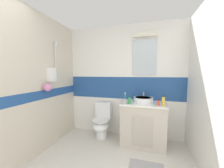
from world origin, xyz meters
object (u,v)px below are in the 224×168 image
sink_basin (143,100)px  perfume_flask_small (158,102)px  toothbrush_cup (124,101)px  shampoo_bottle_tall (163,101)px  toilet (102,121)px  soap_dispenser (129,101)px

sink_basin → perfume_flask_small: 0.33m
toothbrush_cup → shampoo_bottle_tall: toothbrush_cup is taller
sink_basin → toothbrush_cup: bearing=-147.4°
toilet → toothbrush_cup: toothbrush_cup is taller
shampoo_bottle_tall → perfume_flask_small: size_ratio=1.59×
sink_basin → toilet: size_ratio=0.55×
soap_dispenser → perfume_flask_small: (0.53, 0.01, -0.00)m
toothbrush_cup → soap_dispenser: (0.09, 0.02, 0.00)m
toilet → soap_dispenser: soap_dispenser is taller
toilet → perfume_flask_small: perfume_flask_small is taller
soap_dispenser → perfume_flask_small: size_ratio=1.36×
perfume_flask_small → shampoo_bottle_tall: bearing=-14.9°
toothbrush_cup → soap_dispenser: size_ratio=1.39×
toilet → shampoo_bottle_tall: (1.24, -0.21, 0.58)m
sink_basin → toilet: (-0.89, -0.00, -0.54)m
sink_basin → toilet: bearing=-179.8°
sink_basin → shampoo_bottle_tall: bearing=-31.6°
sink_basin → toothbrush_cup: 0.41m
soap_dispenser → perfume_flask_small: 0.53m
toothbrush_cup → shampoo_bottle_tall: bearing=0.3°
toilet → toothbrush_cup: bearing=-21.7°
shampoo_bottle_tall → perfume_flask_small: shampoo_bottle_tall is taller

